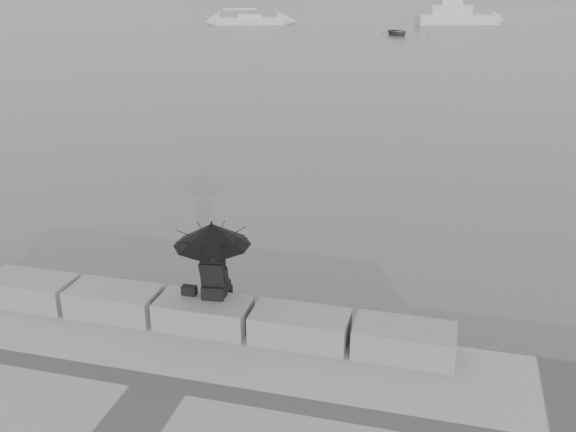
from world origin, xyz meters
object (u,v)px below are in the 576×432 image
(sailboat_left, at_px, (250,20))
(dinghy, at_px, (397,32))
(motor_cruiser, at_px, (457,16))
(seated_person, at_px, (212,242))

(sailboat_left, bearing_deg, dinghy, -45.50)
(sailboat_left, relative_size, motor_cruiser, 1.29)
(sailboat_left, height_order, motor_cruiser, sailboat_left)
(motor_cruiser, bearing_deg, dinghy, -127.98)
(dinghy, bearing_deg, motor_cruiser, 40.76)
(seated_person, xyz_separation_m, motor_cruiser, (3.10, 72.70, -1.14))
(seated_person, relative_size, dinghy, 0.40)
(seated_person, distance_m, motor_cruiser, 72.78)
(seated_person, height_order, sailboat_left, sailboat_left)
(seated_person, relative_size, sailboat_left, 0.11)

